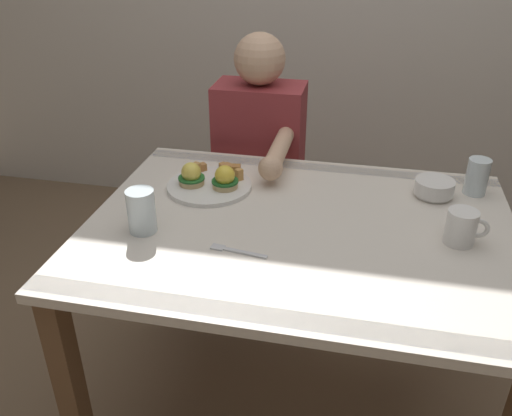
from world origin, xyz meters
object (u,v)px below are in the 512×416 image
object	(u,v)px
water_glass_far	(142,213)
diner_person	(259,162)
coffee_mug	(462,226)
fruit_bowl	(434,188)
fork	(235,251)
dining_table	(298,256)
water_glass_near	(477,179)
eggs_benedict_plate	(210,181)

from	to	relation	value
water_glass_far	diner_person	distance (m)	0.76
coffee_mug	fruit_bowl	bearing A→B (deg)	100.54
fork	dining_table	bearing A→B (deg)	49.47
coffee_mug	water_glass_near	size ratio (longest dim) A/B	0.97
coffee_mug	diner_person	world-z (taller)	diner_person
eggs_benedict_plate	water_glass_near	bearing A→B (deg)	9.81
coffee_mug	fork	world-z (taller)	coffee_mug
dining_table	water_glass_near	size ratio (longest dim) A/B	10.47
eggs_benedict_plate	fork	world-z (taller)	eggs_benedict_plate
coffee_mug	fork	distance (m)	0.60
dining_table	eggs_benedict_plate	world-z (taller)	eggs_benedict_plate
coffee_mug	eggs_benedict_plate	bearing A→B (deg)	167.26
coffee_mug	diner_person	size ratio (longest dim) A/B	0.10
water_glass_near	fruit_bowl	bearing A→B (deg)	-158.83
dining_table	fork	size ratio (longest dim) A/B	7.69
eggs_benedict_plate	diner_person	world-z (taller)	diner_person
diner_person	water_glass_far	bearing A→B (deg)	-103.53
fruit_bowl	diner_person	distance (m)	0.72
dining_table	fruit_bowl	bearing A→B (deg)	34.48
dining_table	fruit_bowl	size ratio (longest dim) A/B	10.00
dining_table	coffee_mug	size ratio (longest dim) A/B	10.76
fork	water_glass_near	size ratio (longest dim) A/B	1.36
fruit_bowl	fork	size ratio (longest dim) A/B	0.77
eggs_benedict_plate	coffee_mug	distance (m)	0.76
water_glass_near	water_glass_far	bearing A→B (deg)	-155.01
fork	water_glass_near	xyz separation A→B (m)	(0.65, 0.48, 0.05)
fork	diner_person	bearing A→B (deg)	97.37
dining_table	eggs_benedict_plate	bearing A→B (deg)	151.65
fork	diner_person	world-z (taller)	diner_person
eggs_benedict_plate	fruit_bowl	xyz separation A→B (m)	(0.69, 0.09, 0.00)
eggs_benedict_plate	coffee_mug	xyz separation A→B (m)	(0.74, -0.17, 0.03)
dining_table	water_glass_far	bearing A→B (deg)	-163.87
eggs_benedict_plate	fork	xyz separation A→B (m)	(0.17, -0.34, -0.02)
fruit_bowl	diner_person	xyz separation A→B (m)	(-0.63, 0.34, -0.12)
dining_table	diner_person	bearing A→B (deg)	112.17
eggs_benedict_plate	fruit_bowl	size ratio (longest dim) A/B	2.25
fruit_bowl	water_glass_near	world-z (taller)	water_glass_near
fruit_bowl	eggs_benedict_plate	bearing A→B (deg)	-172.38
fork	water_glass_near	bearing A→B (deg)	36.36
fruit_bowl	fork	world-z (taller)	fruit_bowl
water_glass_near	water_glass_far	world-z (taller)	water_glass_far
dining_table	coffee_mug	world-z (taller)	coffee_mug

